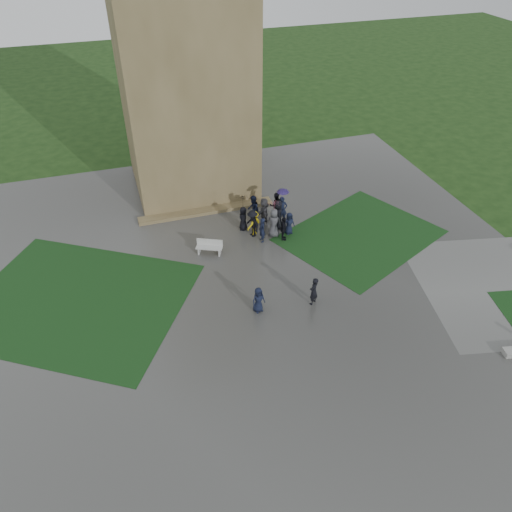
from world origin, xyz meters
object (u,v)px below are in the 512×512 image
object	(u,v)px
bench	(209,247)
pedestrian_mid	(258,300)
pedestrian_near	(314,291)
tower	(182,55)

from	to	relation	value
bench	pedestrian_mid	size ratio (longest dim) A/B	1.10
bench	pedestrian_near	world-z (taller)	pedestrian_near
bench	pedestrian_mid	distance (m)	5.74
pedestrian_mid	pedestrian_near	world-z (taller)	pedestrian_near
tower	pedestrian_mid	world-z (taller)	tower
pedestrian_mid	pedestrian_near	bearing A→B (deg)	-21.54
pedestrian_mid	pedestrian_near	xyz separation A→B (m)	(2.89, -0.31, 0.09)
tower	pedestrian_mid	bearing A→B (deg)	-88.54
tower	bench	world-z (taller)	tower
tower	bench	xyz separation A→B (m)	(-0.86, -8.97, -8.52)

